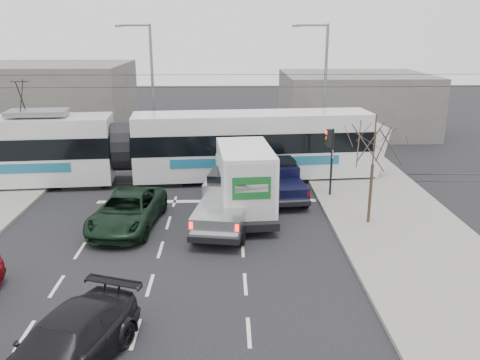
{
  "coord_description": "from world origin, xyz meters",
  "views": [
    {
      "loc": [
        1.1,
        -19.28,
        8.85
      ],
      "look_at": [
        1.69,
        3.89,
        1.8
      ],
      "focal_mm": 38.0,
      "sensor_mm": 36.0,
      "label": 1
    }
  ],
  "objects_px": {
    "navy_pickup": "(282,180)",
    "green_car": "(127,211)",
    "tram": "(122,148)",
    "silver_pickup": "(227,200)",
    "street_lamp_far": "(150,83)",
    "box_truck": "(244,180)",
    "bare_tree": "(374,145)",
    "dark_car": "(64,348)",
    "traffic_signal": "(330,148)",
    "street_lamp_near": "(322,86)"
  },
  "relations": [
    {
      "from": "tram",
      "to": "street_lamp_near",
      "type": "bearing_deg",
      "value": 15.32
    },
    {
      "from": "street_lamp_near",
      "to": "silver_pickup",
      "type": "bearing_deg",
      "value": -119.48
    },
    {
      "from": "bare_tree",
      "to": "street_lamp_far",
      "type": "bearing_deg",
      "value": 131.12
    },
    {
      "from": "green_car",
      "to": "box_truck",
      "type": "bearing_deg",
      "value": 23.14
    },
    {
      "from": "navy_pickup",
      "to": "green_car",
      "type": "xyz_separation_m",
      "value": [
        -7.5,
        -4.04,
        -0.19
      ]
    },
    {
      "from": "traffic_signal",
      "to": "silver_pickup",
      "type": "relative_size",
      "value": 0.55
    },
    {
      "from": "street_lamp_far",
      "to": "dark_car",
      "type": "distance_m",
      "value": 24.14
    },
    {
      "from": "tram",
      "to": "silver_pickup",
      "type": "height_order",
      "value": "tram"
    },
    {
      "from": "tram",
      "to": "navy_pickup",
      "type": "relative_size",
      "value": 5.99
    },
    {
      "from": "street_lamp_near",
      "to": "green_car",
      "type": "relative_size",
      "value": 1.58
    },
    {
      "from": "traffic_signal",
      "to": "green_car",
      "type": "relative_size",
      "value": 0.63
    },
    {
      "from": "bare_tree",
      "to": "street_lamp_far",
      "type": "distance_m",
      "value": 17.97
    },
    {
      "from": "bare_tree",
      "to": "green_car",
      "type": "height_order",
      "value": "bare_tree"
    },
    {
      "from": "traffic_signal",
      "to": "street_lamp_far",
      "type": "height_order",
      "value": "street_lamp_far"
    },
    {
      "from": "silver_pickup",
      "to": "dark_car",
      "type": "bearing_deg",
      "value": -102.51
    },
    {
      "from": "tram",
      "to": "dark_car",
      "type": "xyz_separation_m",
      "value": [
        1.79,
        -17.19,
        -1.34
      ]
    },
    {
      "from": "green_car",
      "to": "dark_car",
      "type": "height_order",
      "value": "green_car"
    },
    {
      "from": "box_truck",
      "to": "green_car",
      "type": "relative_size",
      "value": 1.25
    },
    {
      "from": "tram",
      "to": "navy_pickup",
      "type": "bearing_deg",
      "value": -22.58
    },
    {
      "from": "street_lamp_near",
      "to": "dark_car",
      "type": "xyz_separation_m",
      "value": [
        -10.53,
        -21.72,
        -4.34
      ]
    },
    {
      "from": "green_car",
      "to": "street_lamp_far",
      "type": "bearing_deg",
      "value": 99.13
    },
    {
      "from": "bare_tree",
      "to": "green_car",
      "type": "relative_size",
      "value": 0.88
    },
    {
      "from": "street_lamp_far",
      "to": "green_car",
      "type": "bearing_deg",
      "value": -87.0
    },
    {
      "from": "traffic_signal",
      "to": "street_lamp_far",
      "type": "xyz_separation_m",
      "value": [
        -10.66,
        9.5,
        2.37
      ]
    },
    {
      "from": "traffic_signal",
      "to": "box_truck",
      "type": "xyz_separation_m",
      "value": [
        -4.6,
        -2.32,
        -1.03
      ]
    },
    {
      "from": "street_lamp_far",
      "to": "tram",
      "type": "bearing_deg",
      "value": -97.15
    },
    {
      "from": "silver_pickup",
      "to": "box_truck",
      "type": "xyz_separation_m",
      "value": [
        0.81,
        1.25,
        0.58
      ]
    },
    {
      "from": "tram",
      "to": "silver_pickup",
      "type": "bearing_deg",
      "value": -52.01
    },
    {
      "from": "silver_pickup",
      "to": "box_truck",
      "type": "relative_size",
      "value": 0.92
    },
    {
      "from": "box_truck",
      "to": "green_car",
      "type": "distance_m",
      "value": 5.67
    },
    {
      "from": "tram",
      "to": "silver_pickup",
      "type": "relative_size",
      "value": 4.49
    },
    {
      "from": "street_lamp_far",
      "to": "tram",
      "type": "height_order",
      "value": "street_lamp_far"
    },
    {
      "from": "traffic_signal",
      "to": "navy_pickup",
      "type": "bearing_deg",
      "value": 177.94
    },
    {
      "from": "street_lamp_far",
      "to": "tram",
      "type": "xyz_separation_m",
      "value": [
        -0.82,
        -6.54,
        -3.0
      ]
    },
    {
      "from": "street_lamp_near",
      "to": "street_lamp_far",
      "type": "xyz_separation_m",
      "value": [
        -11.5,
        2.0,
        0.0
      ]
    },
    {
      "from": "silver_pickup",
      "to": "green_car",
      "type": "relative_size",
      "value": 1.15
    },
    {
      "from": "navy_pickup",
      "to": "dark_car",
      "type": "bearing_deg",
      "value": -123.65
    },
    {
      "from": "traffic_signal",
      "to": "street_lamp_near",
      "type": "xyz_separation_m",
      "value": [
        0.84,
        7.5,
        2.37
      ]
    },
    {
      "from": "street_lamp_far",
      "to": "box_truck",
      "type": "xyz_separation_m",
      "value": [
        6.05,
        -11.82,
        -3.4
      ]
    },
    {
      "from": "tram",
      "to": "box_truck",
      "type": "distance_m",
      "value": 8.68
    },
    {
      "from": "bare_tree",
      "to": "green_car",
      "type": "distance_m",
      "value": 11.48
    },
    {
      "from": "street_lamp_far",
      "to": "silver_pickup",
      "type": "xyz_separation_m",
      "value": [
        5.24,
        -13.07,
        -3.98
      ]
    },
    {
      "from": "tram",
      "to": "green_car",
      "type": "xyz_separation_m",
      "value": [
        1.53,
        -6.92,
        -1.32
      ]
    },
    {
      "from": "traffic_signal",
      "to": "tram",
      "type": "relative_size",
      "value": 0.12
    },
    {
      "from": "bare_tree",
      "to": "silver_pickup",
      "type": "bearing_deg",
      "value": 176.2
    },
    {
      "from": "green_car",
      "to": "traffic_signal",
      "type": "bearing_deg",
      "value": 27.8
    },
    {
      "from": "silver_pickup",
      "to": "green_car",
      "type": "bearing_deg",
      "value": -165.71
    },
    {
      "from": "green_car",
      "to": "dark_car",
      "type": "distance_m",
      "value": 10.27
    },
    {
      "from": "bare_tree",
      "to": "dark_car",
      "type": "xyz_separation_m",
      "value": [
        -10.82,
        -10.22,
        -3.02
      ]
    },
    {
      "from": "street_lamp_far",
      "to": "traffic_signal",
      "type": "bearing_deg",
      "value": -41.72
    }
  ]
}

